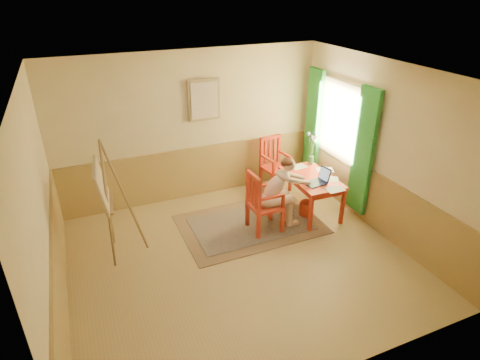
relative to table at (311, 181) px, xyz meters
name	(u,v)px	position (x,y,z in m)	size (l,w,h in m)	color
room	(239,177)	(-1.73, -0.77, 0.77)	(5.04, 4.54, 2.84)	tan
wainscot	(220,206)	(-1.73, 0.02, -0.13)	(5.00, 4.50, 1.00)	#A68343
window	(337,132)	(0.69, 0.33, 0.71)	(0.12, 2.01, 2.20)	white
wall_portrait	(204,100)	(-1.48, 1.43, 1.27)	(0.60, 0.05, 0.76)	#9C8455
rug	(250,224)	(-1.17, 0.03, -0.62)	(2.41, 1.61, 0.02)	#8C7251
table	(311,181)	(0.00, 0.00, 0.00)	(0.75, 1.22, 0.72)	red
chair_left	(262,202)	(-1.07, -0.20, -0.08)	(0.51, 0.49, 1.10)	red
chair_back	(274,164)	(-0.17, 1.10, -0.09)	(0.54, 0.56, 1.08)	red
figure	(279,191)	(-0.77, -0.20, 0.07)	(0.93, 0.41, 1.27)	beige
laptop	(318,180)	(-0.02, -0.24, 0.14)	(0.45, 0.31, 0.25)	#1E2338
papers	(321,176)	(0.18, -0.04, 0.09)	(0.72, 1.26, 0.00)	white
vase	(312,150)	(0.28, 0.50, 0.37)	(0.26, 0.30, 0.61)	#3F724C
wastebasket	(307,209)	(-0.11, -0.08, -0.50)	(0.25, 0.25, 0.27)	#BD3A21
easel	(105,190)	(-3.46, 0.11, 0.50)	(0.67, 0.85, 1.91)	olive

